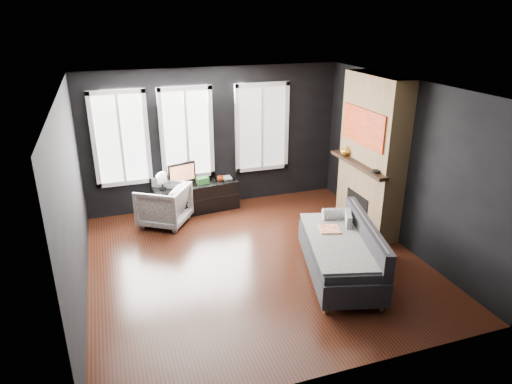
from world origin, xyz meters
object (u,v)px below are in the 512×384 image
object	(u,v)px
mug	(220,178)
monitor	(182,173)
book	(222,173)
armchair	(164,203)
sofa	(340,249)
media_console	(196,197)
mantel_vase	(346,150)

from	to	relation	value
mug	monitor	bearing A→B (deg)	-179.96
monitor	book	size ratio (longest dim) A/B	2.34
armchair	book	size ratio (longest dim) A/B	3.42
armchair	sofa	bearing A→B (deg)	72.88
armchair	book	xyz separation A→B (m)	(1.24, 0.52, 0.27)
sofa	armchair	xyz separation A→B (m)	(-2.18, 2.58, -0.02)
sofa	media_console	world-z (taller)	sofa
armchair	mug	distance (m)	1.25
sofa	book	distance (m)	3.25
sofa	mug	world-z (taller)	sofa
media_console	mantel_vase	world-z (taller)	mantel_vase
media_console	mug	distance (m)	0.61
sofa	mantel_vase	xyz separation A→B (m)	(1.01, 1.79, 0.89)
sofa	mug	distance (m)	3.16
monitor	sofa	bearing A→B (deg)	-74.24
sofa	mug	xyz separation A→B (m)	(-1.02, 2.98, 0.19)
media_console	book	size ratio (longest dim) A/B	6.76
mug	media_console	bearing A→B (deg)	-179.44
media_console	mug	xyz separation A→B (m)	(0.50, 0.00, 0.34)
monitor	mug	world-z (taller)	monitor
mantel_vase	book	bearing A→B (deg)	146.12
monitor	mantel_vase	world-z (taller)	mantel_vase
monitor	armchair	bearing A→B (deg)	-151.39
media_console	mantel_vase	distance (m)	2.98
monitor	book	world-z (taller)	monitor
media_console	monitor	bearing A→B (deg)	172.52
book	mantel_vase	size ratio (longest dim) A/B	1.26
media_console	monitor	distance (m)	0.59
sofa	media_console	xyz separation A→B (m)	(-1.52, 2.98, -0.15)
monitor	mantel_vase	bearing A→B (deg)	-38.13
mug	sofa	bearing A→B (deg)	-71.15
media_console	mug	world-z (taller)	mug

